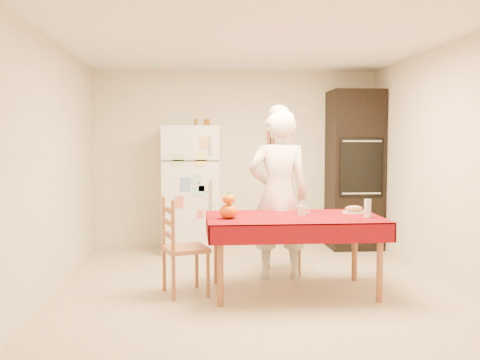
{
  "coord_description": "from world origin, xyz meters",
  "views": [
    {
      "loc": [
        -0.6,
        -5.35,
        1.49
      ],
      "look_at": [
        -0.12,
        0.2,
        1.09
      ],
      "focal_mm": 40.0,
      "sensor_mm": 36.0,
      "label": 1
    }
  ],
  "objects": [
    {
      "name": "pumpkin_lower",
      "position": [
        -0.28,
        -0.31,
        0.83
      ],
      "size": [
        0.18,
        0.18,
        0.14
      ],
      "primitive_type": "ellipsoid",
      "color": "#D94B05",
      "rests_on": "dining_table"
    },
    {
      "name": "floor",
      "position": [
        0.0,
        0.0,
        0.0
      ],
      "size": [
        4.5,
        4.5,
        0.0
      ],
      "primitive_type": "plane",
      "color": "tan",
      "rests_on": "ground"
    },
    {
      "name": "bread_loaf",
      "position": [
        1.02,
        -0.06,
        0.81
      ],
      "size": [
        0.18,
        0.1,
        0.06
      ],
      "primitive_type": "ellipsoid",
      "color": "#A57751",
      "rests_on": "bread_plate"
    },
    {
      "name": "refrigerator",
      "position": [
        -0.65,
        1.88,
        0.85
      ],
      "size": [
        0.75,
        0.74,
        1.7
      ],
      "color": "white",
      "rests_on": "floor"
    },
    {
      "name": "spice_jar_mid",
      "position": [
        -0.44,
        1.93,
        1.75
      ],
      "size": [
        0.05,
        0.05,
        0.1
      ],
      "primitive_type": "cylinder",
      "color": "brown",
      "rests_on": "refrigerator"
    },
    {
      "name": "room_shell",
      "position": [
        0.0,
        0.0,
        1.62
      ],
      "size": [
        4.02,
        4.52,
        2.51
      ],
      "color": "#EFE4C9",
      "rests_on": "ground"
    },
    {
      "name": "dining_table",
      "position": [
        0.37,
        -0.21,
        0.69
      ],
      "size": [
        1.7,
        1.0,
        0.76
      ],
      "color": "brown",
      "rests_on": "floor"
    },
    {
      "name": "coffee_mug",
      "position": [
        0.46,
        -0.18,
        0.81
      ],
      "size": [
        0.08,
        0.08,
        0.1
      ],
      "primitive_type": "cylinder",
      "color": "silver",
      "rests_on": "dining_table"
    },
    {
      "name": "spice_jar_right",
      "position": [
        -0.4,
        1.93,
        1.75
      ],
      "size": [
        0.05,
        0.05,
        0.1
      ],
      "primitive_type": "cylinder",
      "color": "#8C5E19",
      "rests_on": "refrigerator"
    },
    {
      "name": "pumpkin_upper",
      "position": [
        -0.28,
        -0.31,
        0.94
      ],
      "size": [
        0.12,
        0.12,
        0.09
      ],
      "primitive_type": "ellipsoid",
      "color": "#D65305",
      "rests_on": "pumpkin_lower"
    },
    {
      "name": "chair_far",
      "position": [
        0.42,
        0.64,
        0.51
      ],
      "size": [
        0.49,
        0.48,
        0.95
      ],
      "rotation": [
        0.0,
        0.0,
        -0.21
      ],
      "color": "brown",
      "rests_on": "floor"
    },
    {
      "name": "wine_glass",
      "position": [
        1.07,
        -0.35,
        0.85
      ],
      "size": [
        0.07,
        0.07,
        0.18
      ],
      "primitive_type": "cylinder",
      "color": "silver",
      "rests_on": "dining_table"
    },
    {
      "name": "bread_plate",
      "position": [
        1.02,
        -0.06,
        0.77
      ],
      "size": [
        0.24,
        0.24,
        0.02
      ],
      "primitive_type": "cylinder",
      "color": "white",
      "rests_on": "dining_table"
    },
    {
      "name": "seated_woman",
      "position": [
        0.31,
        0.35,
        0.91
      ],
      "size": [
        0.68,
        0.46,
        1.83
      ],
      "primitive_type": "imported",
      "rotation": [
        0.0,
        0.0,
        3.11
      ],
      "color": "silver",
      "rests_on": "floor"
    },
    {
      "name": "chair_left",
      "position": [
        -0.75,
        -0.2,
        0.51
      ],
      "size": [
        0.51,
        0.52,
        0.95
      ],
      "rotation": [
        0.0,
        0.0,
        1.87
      ],
      "color": "brown",
      "rests_on": "floor"
    },
    {
      "name": "oven_cabinet",
      "position": [
        1.63,
        1.93,
        1.1
      ],
      "size": [
        0.7,
        0.62,
        2.2
      ],
      "color": "black",
      "rests_on": "floor"
    },
    {
      "name": "spice_jar_left",
      "position": [
        -0.57,
        1.93,
        1.75
      ],
      "size": [
        0.05,
        0.05,
        0.1
      ],
      "primitive_type": "cylinder",
      "color": "#8C5A19",
      "rests_on": "refrigerator"
    }
  ]
}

